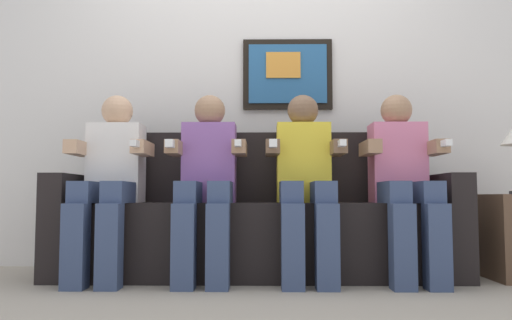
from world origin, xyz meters
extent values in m
plane|color=#9E9384|center=(0.00, 0.00, 0.00)|extent=(6.29, 6.29, 0.00)
cube|color=silver|center=(0.00, 0.77, 1.30)|extent=(4.84, 0.05, 2.60)
cube|color=black|center=(0.22, 0.72, 1.35)|extent=(0.63, 0.03, 0.50)
cube|color=#26598C|center=(0.22, 0.71, 1.35)|extent=(0.55, 0.02, 0.42)
cube|color=orange|center=(0.18, 0.70, 1.41)|extent=(0.24, 0.02, 0.18)
cube|color=black|center=(0.00, 0.29, 0.23)|extent=(2.16, 0.58, 0.45)
cube|color=black|center=(0.00, 0.51, 0.68)|extent=(2.16, 0.14, 0.45)
cube|color=black|center=(-1.15, 0.29, 0.31)|extent=(0.14, 0.58, 0.62)
cube|color=black|center=(1.15, 0.29, 0.31)|extent=(0.14, 0.58, 0.62)
cube|color=white|center=(-0.86, 0.28, 0.69)|extent=(0.32, 0.20, 0.48)
sphere|color=tan|center=(-0.86, 0.28, 1.02)|extent=(0.19, 0.19, 0.19)
cube|color=#38476B|center=(-0.95, 0.08, 0.51)|extent=(0.12, 0.40, 0.12)
cube|color=#38476B|center=(-0.77, 0.08, 0.51)|extent=(0.12, 0.40, 0.12)
cube|color=#38476B|center=(-0.95, -0.12, 0.23)|extent=(0.12, 0.12, 0.45)
cube|color=#38476B|center=(-0.77, -0.12, 0.23)|extent=(0.12, 0.12, 0.45)
cube|color=tan|center=(-1.05, 0.16, 0.77)|extent=(0.08, 0.28, 0.08)
cube|color=tan|center=(-0.67, 0.16, 0.77)|extent=(0.08, 0.28, 0.08)
cube|color=white|center=(-0.67, 0.00, 0.78)|extent=(0.04, 0.13, 0.04)
cube|color=#8C59A5|center=(-0.29, 0.28, 0.69)|extent=(0.32, 0.20, 0.48)
sphere|color=#9E7556|center=(-0.29, 0.28, 1.02)|extent=(0.19, 0.19, 0.19)
cube|color=#38476B|center=(-0.38, 0.08, 0.51)|extent=(0.12, 0.40, 0.12)
cube|color=#38476B|center=(-0.20, 0.08, 0.51)|extent=(0.12, 0.40, 0.12)
cube|color=#38476B|center=(-0.38, -0.12, 0.23)|extent=(0.12, 0.12, 0.45)
cube|color=#38476B|center=(-0.20, -0.12, 0.23)|extent=(0.12, 0.12, 0.45)
cube|color=#9E7556|center=(-0.48, 0.16, 0.77)|extent=(0.08, 0.28, 0.08)
cube|color=#9E7556|center=(-0.10, 0.16, 0.77)|extent=(0.08, 0.28, 0.08)
cube|color=white|center=(-0.10, 0.00, 0.78)|extent=(0.04, 0.13, 0.04)
cube|color=white|center=(-0.48, 0.00, 0.78)|extent=(0.04, 0.10, 0.04)
cube|color=yellow|center=(0.29, 0.28, 0.69)|extent=(0.32, 0.20, 0.48)
sphere|color=brown|center=(0.29, 0.28, 1.02)|extent=(0.19, 0.19, 0.19)
cube|color=#38476B|center=(0.20, 0.08, 0.51)|extent=(0.12, 0.40, 0.12)
cube|color=#38476B|center=(0.38, 0.08, 0.51)|extent=(0.12, 0.40, 0.12)
cube|color=#38476B|center=(0.20, -0.12, 0.23)|extent=(0.12, 0.12, 0.45)
cube|color=#38476B|center=(0.38, -0.12, 0.23)|extent=(0.12, 0.12, 0.45)
cube|color=brown|center=(0.10, 0.16, 0.77)|extent=(0.08, 0.28, 0.08)
cube|color=brown|center=(0.48, 0.16, 0.77)|extent=(0.08, 0.28, 0.08)
cube|color=white|center=(0.48, 0.00, 0.78)|extent=(0.04, 0.13, 0.04)
cube|color=white|center=(0.10, 0.00, 0.78)|extent=(0.04, 0.10, 0.04)
cube|color=pink|center=(0.86, 0.28, 0.69)|extent=(0.32, 0.20, 0.48)
sphere|color=#9E7556|center=(0.86, 0.28, 1.02)|extent=(0.19, 0.19, 0.19)
cube|color=#38476B|center=(0.77, 0.08, 0.51)|extent=(0.12, 0.40, 0.12)
cube|color=#38476B|center=(0.95, 0.08, 0.51)|extent=(0.12, 0.40, 0.12)
cube|color=#38476B|center=(0.77, -0.12, 0.23)|extent=(0.12, 0.12, 0.45)
cube|color=#38476B|center=(0.95, -0.12, 0.23)|extent=(0.12, 0.12, 0.45)
cube|color=#9E7556|center=(0.67, 0.16, 0.77)|extent=(0.08, 0.28, 0.08)
cube|color=#9E7556|center=(1.05, 0.16, 0.77)|extent=(0.08, 0.28, 0.08)
cube|color=white|center=(1.05, 0.00, 0.78)|extent=(0.04, 0.13, 0.04)
camera|label=1|loc=(0.04, -2.77, 0.49)|focal=35.17mm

